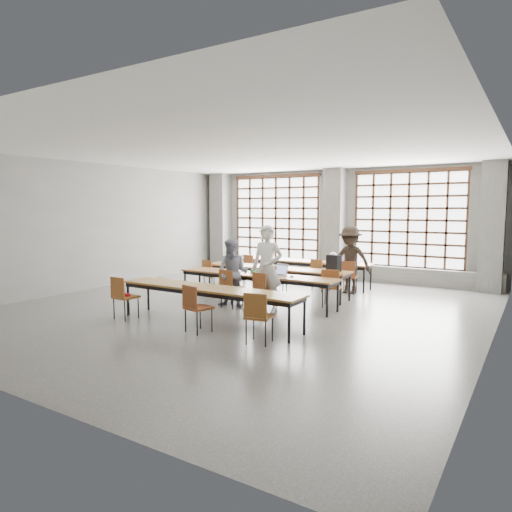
{
  "coord_description": "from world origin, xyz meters",
  "views": [
    {
      "loc": [
        5.6,
        -8.44,
        2.25
      ],
      "look_at": [
        0.07,
        0.4,
        1.16
      ],
      "focal_mm": 32.0,
      "sensor_mm": 36.0,
      "label": 1
    }
  ],
  "objects": [
    {
      "name": "desk_row_d",
      "position": [
        0.2,
        -1.54,
        0.66
      ],
      "size": [
        4.0,
        0.7,
        0.73
      ],
      "color": "brown",
      "rests_on": "floor"
    },
    {
      "name": "phone",
      "position": [
        0.19,
        0.39,
        0.74
      ],
      "size": [
        0.13,
        0.07,
        0.01
      ],
      "primitive_type": "cube",
      "rotation": [
        0.0,
        0.0,
        0.06
      ],
      "color": "black",
      "rests_on": "desk_row_c"
    },
    {
      "name": "plastic_bag",
      "position": [
        0.66,
        3.58,
        0.87
      ],
      "size": [
        0.31,
        0.28,
        0.29
      ],
      "primitive_type": "ellipsoid",
      "rotation": [
        0.0,
        0.0,
        -0.3
      ],
      "color": "white",
      "rests_on": "desk_row_a"
    },
    {
      "name": "wall_back",
      "position": [
        0.0,
        5.5,
        1.75
      ],
      "size": [
        10.0,
        0.0,
        10.0
      ],
      "primitive_type": "plane",
      "rotation": [
        1.57,
        0.0,
        0.0
      ],
      "color": "slate",
      "rests_on": "floor"
    },
    {
      "name": "student_male",
      "position": [
        0.61,
        -0.01,
        0.95
      ],
      "size": [
        0.76,
        0.57,
        1.89
      ],
      "primitive_type": "imported",
      "rotation": [
        0.0,
        0.0,
        0.18
      ],
      "color": "white",
      "rests_on": "floor"
    },
    {
      "name": "window_right",
      "position": [
        2.25,
        5.42,
        1.9
      ],
      "size": [
        3.32,
        0.12,
        3.0
      ],
      "color": "white",
      "rests_on": "wall_back"
    },
    {
      "name": "paper_sheet_c",
      "position": [
        -0.1,
        1.76,
        0.73
      ],
      "size": [
        0.34,
        0.27,
        0.0
      ],
      "primitive_type": "cube",
      "rotation": [
        0.0,
        0.0,
        0.24
      ],
      "color": "silver",
      "rests_on": "desk_row_b"
    },
    {
      "name": "chair_back_right",
      "position": [
        1.37,
        2.9,
        0.54
      ],
      "size": [
        0.47,
        0.48,
        0.88
      ],
      "color": "brown",
      "rests_on": "floor"
    },
    {
      "name": "red_pouch",
      "position": [
        -1.5,
        -2.09,
        0.5
      ],
      "size": [
        0.21,
        0.1,
        0.06
      ],
      "primitive_type": "cube",
      "rotation": [
        0.0,
        0.0,
        -0.09
      ],
      "color": "maroon",
      "rests_on": "chair_near_left"
    },
    {
      "name": "column_left",
      "position": [
        -4.5,
        5.22,
        1.75
      ],
      "size": [
        0.6,
        0.55,
        3.5
      ],
      "primitive_type": "cube",
      "color": "#51514F",
      "rests_on": "floor"
    },
    {
      "name": "chair_back_left",
      "position": [
        -1.66,
        2.9,
        0.54
      ],
      "size": [
        0.51,
        0.51,
        0.88
      ],
      "color": "brown",
      "rests_on": "floor"
    },
    {
      "name": "wall_right",
      "position": [
        5.0,
        0.0,
        1.75
      ],
      "size": [
        0.0,
        11.0,
        11.0
      ],
      "primitive_type": "plane",
      "rotation": [
        1.57,
        0.0,
        -1.57
      ],
      "color": "slate",
      "rests_on": "floor"
    },
    {
      "name": "chair_near_left",
      "position": [
        -1.51,
        -2.17,
        0.54
      ],
      "size": [
        0.44,
        0.44,
        0.88
      ],
      "color": "brown",
      "rests_on": "floor"
    },
    {
      "name": "green_box",
      "position": [
        -0.04,
        0.57,
        0.78
      ],
      "size": [
        0.27,
        0.16,
        0.09
      ],
      "primitive_type": "cube",
      "rotation": [
        0.0,
        0.0,
        0.28
      ],
      "color": "#2D8A3F",
      "rests_on": "desk_row_c"
    },
    {
      "name": "chair_near_right",
      "position": [
        1.71,
        -2.17,
        0.54
      ],
      "size": [
        0.49,
        0.5,
        0.88
      ],
      "color": "brown",
      "rests_on": "floor"
    },
    {
      "name": "chair_mid_right",
      "position": [
        1.62,
        1.13,
        0.54
      ],
      "size": [
        0.51,
        0.51,
        0.88
      ],
      "color": "brown",
      "rests_on": "floor"
    },
    {
      "name": "student_back",
      "position": [
        1.36,
        3.03,
        0.89
      ],
      "size": [
        1.16,
        0.67,
        1.79
      ],
      "primitive_type": "imported",
      "rotation": [
        0.0,
        0.0,
        -0.01
      ],
      "color": "black",
      "rests_on": "floor"
    },
    {
      "name": "chair_front_right",
      "position": [
        0.59,
        -0.14,
        0.54
      ],
      "size": [
        0.51,
        0.51,
        0.88
      ],
      "color": "brown",
      "rests_on": "floor"
    },
    {
      "name": "mouse",
      "position": [
        0.96,
        0.47,
        0.75
      ],
      "size": [
        0.12,
        0.1,
        0.04
      ],
      "primitive_type": "ellipsoid",
      "rotation": [
        0.0,
        0.0,
        0.43
      ],
      "color": "white",
      "rests_on": "desk_row_c"
    },
    {
      "name": "laptop_front",
      "position": [
        0.58,
        0.59,
        0.79
      ],
      "size": [
        0.43,
        0.39,
        0.26
      ],
      "color": "#B5B4B9",
      "rests_on": "desk_row_c"
    },
    {
      "name": "ceiling",
      "position": [
        0.0,
        0.0,
        3.5
      ],
      "size": [
        11.0,
        11.0,
        0.0
      ],
      "primitive_type": "plane",
      "rotation": [
        3.14,
        0.0,
        0.0
      ],
      "color": "silver",
      "rests_on": "floor"
    },
    {
      "name": "backpack",
      "position": [
        1.4,
        1.81,
        0.93
      ],
      "size": [
        0.35,
        0.26,
        0.4
      ],
      "primitive_type": "cube",
      "rotation": [
        0.0,
        0.0,
        -0.2
      ],
      "color": "black",
      "rests_on": "desk_row_b"
    },
    {
      "name": "floor",
      "position": [
        0.0,
        0.0,
        0.0
      ],
      "size": [
        11.0,
        11.0,
        0.0
      ],
      "primitive_type": "plane",
      "color": "#4F4F4C",
      "rests_on": "ground"
    },
    {
      "name": "column_right",
      "position": [
        4.5,
        5.22,
        1.75
      ],
      "size": [
        0.6,
        0.55,
        3.5
      ],
      "primitive_type": "cube",
      "color": "#51514F",
      "rests_on": "floor"
    },
    {
      "name": "chair_back_mid",
      "position": [
        0.54,
        2.9,
        0.54
      ],
      "size": [
        0.52,
        0.52,
        0.88
      ],
      "color": "brown",
      "rests_on": "floor"
    },
    {
      "name": "wall_left",
      "position": [
        -5.0,
        0.0,
        1.75
      ],
      "size": [
        0.0,
        11.0,
        11.0
      ],
      "primitive_type": "plane",
      "rotation": [
        1.57,
        0.0,
        1.57
      ],
      "color": "slate",
      "rests_on": "floor"
    },
    {
      "name": "desk_row_c",
      "position": [
        0.01,
        0.49,
        0.66
      ],
      "size": [
        4.0,
        0.7,
        0.73
      ],
      "color": "brown",
      "rests_on": "floor"
    },
    {
      "name": "desk_row_a",
      "position": [
        -0.24,
        3.53,
        0.66
      ],
      "size": [
        4.0,
        0.7,
        0.73
      ],
      "color": "brown",
      "rests_on": "floor"
    },
    {
      "name": "chair_near_mid",
      "position": [
        0.38,
        -2.17,
        0.54
      ],
      "size": [
        0.5,
        0.5,
        0.88
      ],
      "color": "brown",
      "rests_on": "floor"
    },
    {
      "name": "paper_sheet_b",
      "position": [
        -0.5,
        1.71,
        0.73
      ],
      "size": [
        0.35,
        0.29,
        0.0
      ],
      "primitive_type": "cube",
      "rotation": [
        0.0,
        0.0,
        -0.3
      ],
      "color": "white",
      "rests_on": "desk_row_b"
    },
    {
      "name": "sill_ledge",
      "position": [
        0.0,
        5.3,
        0.25
      ],
      "size": [
        9.8,
        0.35,
        0.5
      ],
      "primitive_type": "cube",
      "color": "#51514F",
      "rests_on": "floor"
    },
    {
      "name": "window_left",
      "position": [
        -2.25,
        5.42,
        1.9
      ],
      "size": [
        3.32,
        0.12,
        3.0
      ],
      "color": "white",
      "rests_on": "wall_back"
    },
    {
      "name": "desk_row_b",
      "position": [
        -0.2,
        1.76,
        0.66
      ],
      "size": [
        4.0,
        0.7,
        0.73
      ],
      "color": "brown",
      "rests_on": "floor"
    },
    {
      "name": "student_female",
      "position": [
        -0.29,
        -0.01,
        0.78
      ],
      "size": [
        0.86,
        0.73,
        1.57
      ],
      "primitive_type": "imported",
      "rotation": [
        0.0,
        0.0,
        0.2
      ],
      "color": "#172045",
      "rests_on": "floor"
    },
    {
      "name": "column_mid",
      "position": [
        0.0,
        5.22,
        1.75
      ],
      "size": [
        0.6,
        0.55,
        3.5
      ],
      "primitive_type": "cube",
      "color": "#51514F",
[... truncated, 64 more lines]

